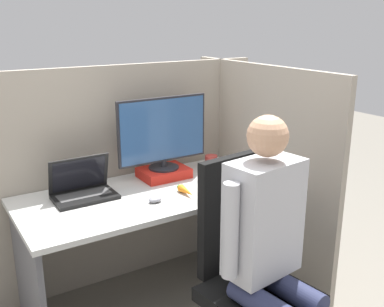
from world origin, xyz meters
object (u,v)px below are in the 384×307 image
(paper_box, at_px, (164,173))
(office_chair, at_px, (248,266))
(coffee_mug, at_px, (211,162))
(laptop, at_px, (83,190))
(stapler, at_px, (250,172))
(monitor, at_px, (163,132))
(carrot_toy, at_px, (186,191))
(person, at_px, (270,241))

(paper_box, xyz_separation_m, office_chair, (-0.01, -0.87, -0.23))
(paper_box, distance_m, coffee_mug, 0.36)
(laptop, height_order, stapler, laptop)
(laptop, relative_size, office_chair, 0.33)
(coffee_mug, bearing_deg, paper_box, -179.93)
(monitor, height_order, carrot_toy, monitor)
(stapler, distance_m, carrot_toy, 0.53)
(monitor, height_order, office_chair, monitor)
(laptop, xyz_separation_m, office_chair, (0.53, -0.82, -0.24))
(stapler, bearing_deg, coffee_mug, 115.29)
(monitor, xyz_separation_m, office_chair, (-0.01, -0.87, -0.49))
(stapler, bearing_deg, laptop, 168.55)
(coffee_mug, bearing_deg, person, -110.87)
(paper_box, height_order, monitor, monitor)
(monitor, bearing_deg, person, -91.79)
(paper_box, relative_size, office_chair, 0.28)
(stapler, relative_size, office_chair, 0.13)
(monitor, distance_m, coffee_mug, 0.44)
(paper_box, distance_m, person, 1.04)
(paper_box, relative_size, coffee_mug, 3.50)
(laptop, relative_size, stapler, 2.43)
(paper_box, xyz_separation_m, laptop, (-0.54, -0.05, 0.02))
(carrot_toy, xyz_separation_m, person, (0.00, -0.71, -0.00))
(office_chair, relative_size, person, 0.81)
(office_chair, bearing_deg, paper_box, 89.22)
(paper_box, height_order, person, person)
(carrot_toy, bearing_deg, coffee_mug, 39.83)
(monitor, bearing_deg, coffee_mug, -0.38)
(stapler, xyz_separation_m, coffee_mug, (-0.12, 0.26, 0.02))
(laptop, bearing_deg, coffee_mug, 3.35)
(carrot_toy, relative_size, office_chair, 0.15)
(laptop, relative_size, carrot_toy, 2.17)
(stapler, bearing_deg, paper_box, 151.78)
(stapler, bearing_deg, carrot_toy, -172.29)
(person, bearing_deg, stapler, 56.21)
(carrot_toy, xyz_separation_m, coffee_mug, (0.40, 0.33, 0.02))
(carrot_toy, bearing_deg, stapler, 7.71)
(laptop, bearing_deg, person, -62.58)
(person, bearing_deg, office_chair, 83.01)
(person, bearing_deg, monitor, 88.21)
(monitor, distance_m, office_chair, 1.00)
(laptop, distance_m, office_chair, 1.00)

